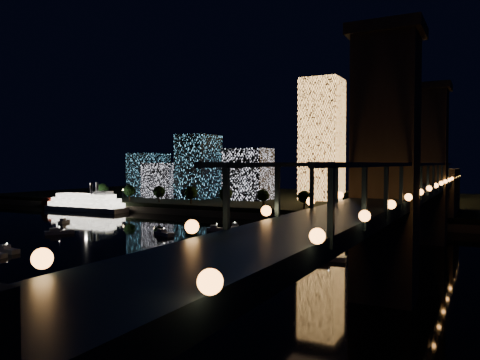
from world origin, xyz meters
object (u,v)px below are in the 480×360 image
object	(u,v)px
tower_cylindrical	(382,118)
tower_rectangular	(322,140)
truss_bridge	(405,203)
riverboat	(82,203)

from	to	relation	value
tower_cylindrical	tower_rectangular	size ratio (longest dim) A/B	1.29
tower_cylindrical	truss_bridge	xyz separation A→B (m)	(31.24, -134.69, -32.23)
riverboat	tower_cylindrical	bearing A→B (deg)	24.99
tower_cylindrical	truss_bridge	world-z (taller)	tower_cylindrical
tower_rectangular	riverboat	xyz separation A→B (m)	(-108.31, -72.44, -34.56)
riverboat	truss_bridge	bearing A→B (deg)	-21.50
tower_cylindrical	tower_rectangular	bearing A→B (deg)	169.81
tower_rectangular	truss_bridge	xyz separation A→B (m)	(65.21, -140.80, -22.36)
tower_rectangular	riverboat	bearing A→B (deg)	-146.22
truss_bridge	riverboat	bearing A→B (deg)	158.50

